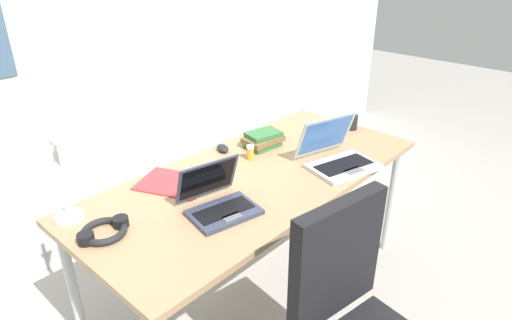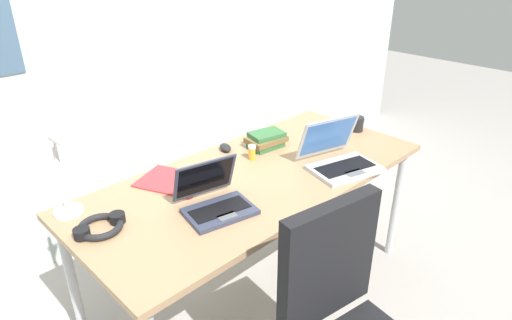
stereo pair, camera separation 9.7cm
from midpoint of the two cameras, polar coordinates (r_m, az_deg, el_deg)
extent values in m
plane|color=gray|center=(2.60, 1.11, -16.43)|extent=(12.00, 12.00, 0.00)
cube|color=#B2BCB7|center=(2.83, -15.44, 15.95)|extent=(6.00, 0.12, 2.60)
cube|color=#9E7A56|center=(2.18, 1.27, -2.26)|extent=(1.80, 0.80, 0.03)
cylinder|color=#B2B5BA|center=(2.80, 18.49, -5.39)|extent=(0.04, 0.04, 0.71)
cylinder|color=#B2B5BA|center=(2.25, -21.28, -14.72)|extent=(0.04, 0.04, 0.71)
cylinder|color=#B2B5BA|center=(3.11, 7.54, -0.90)|extent=(0.04, 0.04, 0.71)
cylinder|color=white|center=(2.01, -21.70, -6.17)|extent=(0.12, 0.12, 0.02)
cylinder|color=white|center=(1.93, -22.57, -1.68)|extent=(0.02, 0.02, 0.34)
cylinder|color=white|center=(1.82, -22.97, 2.62)|extent=(0.01, 0.08, 0.01)
cone|color=white|center=(1.79, -22.46, 2.27)|extent=(0.07, 0.09, 0.09)
cube|color=#33384C|center=(1.87, -3.18, -6.64)|extent=(0.32, 0.25, 0.02)
cube|color=black|center=(1.86, -3.18, -6.34)|extent=(0.26, 0.16, 0.00)
cube|color=#595B60|center=(1.82, -2.19, -7.25)|extent=(0.09, 0.06, 0.00)
cube|color=#33384C|center=(1.92, -5.18, -2.30)|extent=(0.29, 0.13, 0.19)
cube|color=black|center=(1.91, -5.11, -2.31)|extent=(0.26, 0.11, 0.15)
cube|color=#B7BABC|center=(2.26, 12.55, -1.12)|extent=(0.38, 0.31, 0.02)
cube|color=black|center=(2.25, 12.58, -0.86)|extent=(0.32, 0.20, 0.00)
cube|color=#595B60|center=(2.20, 13.84, -1.63)|extent=(0.10, 0.07, 0.00)
cube|color=#B7BABC|center=(2.31, 10.37, 3.01)|extent=(0.34, 0.17, 0.22)
cube|color=#3F72BF|center=(2.31, 10.45, 3.01)|extent=(0.31, 0.14, 0.18)
ellipsoid|color=black|center=(2.41, -2.81, 1.61)|extent=(0.09, 0.11, 0.03)
cube|color=black|center=(2.53, 9.04, 2.18)|extent=(0.08, 0.14, 0.01)
torus|color=black|center=(1.86, -17.97, -8.17)|extent=(0.18, 0.18, 0.03)
cylinder|color=black|center=(1.83, -20.07, -8.86)|extent=(0.06, 0.06, 0.04)
cylinder|color=black|center=(1.88, -15.98, -7.19)|extent=(0.06, 0.06, 0.04)
cylinder|color=gold|center=(2.31, 0.68, 0.81)|extent=(0.04, 0.04, 0.06)
cylinder|color=white|center=(2.29, 0.68, 1.70)|extent=(0.04, 0.04, 0.01)
cube|color=#336638|center=(2.45, 2.38, 1.95)|extent=(0.19, 0.14, 0.03)
cube|color=brown|center=(2.45, 2.45, 2.62)|extent=(0.22, 0.16, 0.03)
cube|color=#336638|center=(2.44, 2.52, 3.28)|extent=(0.21, 0.16, 0.03)
cube|color=red|center=(2.13, -9.40, -2.70)|extent=(0.34, 0.38, 0.01)
cylinder|color=black|center=(2.74, 13.84, 4.52)|extent=(0.08, 0.08, 0.09)
torus|color=black|center=(2.78, 14.41, 4.86)|extent=(0.05, 0.01, 0.05)
cube|color=black|center=(1.67, 10.98, -12.66)|extent=(0.42, 0.13, 0.48)
camera|label=1|loc=(0.05, -88.70, 0.64)|focal=31.14mm
camera|label=2|loc=(0.05, 91.30, -0.64)|focal=31.14mm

